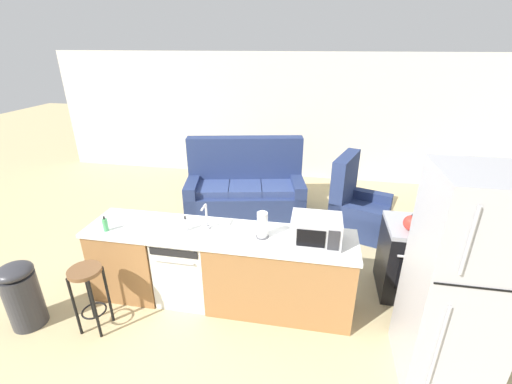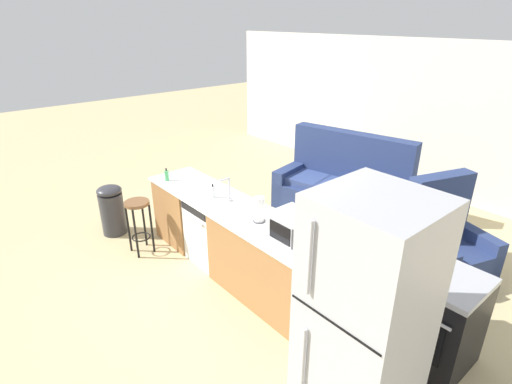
% 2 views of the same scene
% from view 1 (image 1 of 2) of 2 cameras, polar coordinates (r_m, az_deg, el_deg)
% --- Properties ---
extents(ground_plane, '(24.00, 24.00, 0.00)m').
position_cam_1_polar(ground_plane, '(4.27, -7.75, -16.92)').
color(ground_plane, tan).
extents(wall_back, '(10.00, 0.06, 2.60)m').
position_cam_1_polar(wall_back, '(7.45, 3.95, 12.32)').
color(wall_back, silver).
rests_on(wall_back, ground_plane).
extents(kitchen_counter, '(2.94, 0.66, 0.90)m').
position_cam_1_polar(kitchen_counter, '(3.95, -4.70, -12.82)').
color(kitchen_counter, '#9E6B3D').
rests_on(kitchen_counter, ground_plane).
extents(dishwasher, '(0.58, 0.61, 0.84)m').
position_cam_1_polar(dishwasher, '(4.09, -11.50, -11.87)').
color(dishwasher, white).
rests_on(dishwasher, ground_plane).
extents(stove_range, '(0.76, 0.68, 0.90)m').
position_cam_1_polar(stove_range, '(4.46, 25.06, -10.14)').
color(stove_range, black).
rests_on(stove_range, ground_plane).
extents(refrigerator, '(0.72, 0.73, 1.94)m').
position_cam_1_polar(refrigerator, '(3.32, 30.88, -12.95)').
color(refrigerator, '#B7B7BC').
rests_on(refrigerator, ground_plane).
extents(microwave, '(0.50, 0.37, 0.28)m').
position_cam_1_polar(microwave, '(3.51, 9.97, -6.19)').
color(microwave, '#B7B7BC').
rests_on(microwave, kitchen_counter).
extents(sink_faucet, '(0.07, 0.18, 0.30)m').
position_cam_1_polar(sink_faucet, '(3.73, -8.30, -4.34)').
color(sink_faucet, silver).
rests_on(sink_faucet, kitchen_counter).
extents(paper_towel_roll, '(0.14, 0.14, 0.28)m').
position_cam_1_polar(paper_towel_roll, '(3.54, 1.06, -5.56)').
color(paper_towel_roll, '#4C4C51').
rests_on(paper_towel_roll, kitchen_counter).
extents(soap_bottle, '(0.06, 0.06, 0.18)m').
position_cam_1_polar(soap_bottle, '(3.76, -11.66, -5.34)').
color(soap_bottle, silver).
rests_on(soap_bottle, kitchen_counter).
extents(dish_soap_bottle, '(0.06, 0.06, 0.18)m').
position_cam_1_polar(dish_soap_bottle, '(4.02, -23.82, -5.03)').
color(dish_soap_bottle, '#4CB266').
rests_on(dish_soap_bottle, kitchen_counter).
extents(kettle, '(0.21, 0.17, 0.19)m').
position_cam_1_polar(kettle, '(4.05, 24.48, -4.72)').
color(kettle, red).
rests_on(kettle, stove_range).
extents(bar_stool, '(0.32, 0.32, 0.74)m').
position_cam_1_polar(bar_stool, '(3.92, -26.18, -13.90)').
color(bar_stool, brown).
rests_on(bar_stool, ground_plane).
extents(trash_bin, '(0.35, 0.35, 0.74)m').
position_cam_1_polar(trash_bin, '(4.41, -34.42, -13.93)').
color(trash_bin, '#333338').
rests_on(trash_bin, ground_plane).
extents(couch, '(2.14, 1.29, 1.27)m').
position_cam_1_polar(couch, '(6.03, -1.78, 0.53)').
color(couch, navy).
rests_on(couch, ground_plane).
extents(armchair, '(1.03, 1.06, 1.20)m').
position_cam_1_polar(armchair, '(5.63, 16.06, -2.70)').
color(armchair, navy).
rests_on(armchair, ground_plane).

